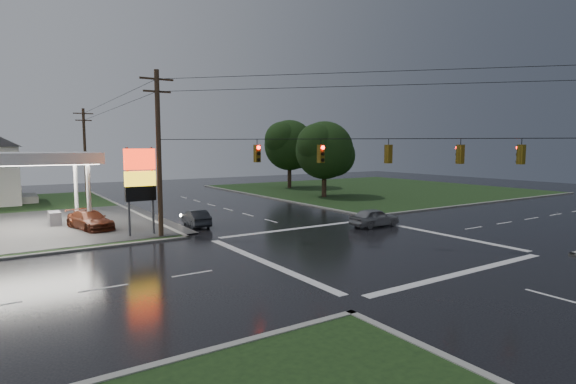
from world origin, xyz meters
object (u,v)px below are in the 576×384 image
pylon_sign (140,177)px  tree_ne_far (290,145)px  car_pump (90,220)px  utility_pole_n (85,151)px  tree_ne_near (325,150)px  car_crossing (374,217)px  utility_pole_nw (159,151)px  car_north (196,218)px

pylon_sign → tree_ne_far: 36.35m
car_pump → utility_pole_n: bearing=66.3°
utility_pole_n → car_pump: 23.77m
pylon_sign → tree_ne_near: bearing=25.0°
utility_pole_n → car_crossing: (14.79, -33.45, -4.78)m
tree_ne_far → utility_pole_nw: bearing=-137.4°
utility_pole_n → car_crossing: bearing=-66.1°
utility_pole_n → car_north: bearing=-82.4°
utility_pole_n → car_north: (3.49, -25.96, -4.84)m
utility_pole_n → car_crossing: 36.88m
tree_ne_far → tree_ne_near: bearing=-104.1°
car_north → car_pump: (-6.99, 2.95, 0.06)m
tree_ne_near → tree_ne_far: bearing=75.9°
utility_pole_nw → tree_ne_near: bearing=27.9°
utility_pole_n → tree_ne_near: (23.64, -16.01, 0.09)m
pylon_sign → car_north: (4.49, 1.54, -3.38)m
utility_pole_nw → car_north: size_ratio=2.90×
utility_pole_nw → car_north: utility_pole_nw is taller
utility_pole_n → car_pump: (-3.50, -23.02, -4.78)m
tree_ne_near → car_pump: bearing=-165.5°
utility_pole_n → tree_ne_near: size_ratio=1.17×
tree_ne_far → car_pump: bearing=-147.8°
pylon_sign → car_pump: bearing=119.1°
tree_ne_near → car_crossing: tree_ne_near is taller
utility_pole_nw → tree_ne_far: bearing=42.6°
pylon_sign → utility_pole_n: bearing=87.9°
utility_pole_n → car_crossing: utility_pole_n is taller
tree_ne_near → tree_ne_far: size_ratio=0.92×
tree_ne_near → utility_pole_n: bearing=145.9°
tree_ne_near → utility_pole_nw: bearing=-152.1°
tree_ne_far → car_north: 32.40m
pylon_sign → utility_pole_n: size_ratio=0.57×
tree_ne_near → car_pump: tree_ne_near is taller
utility_pole_n → tree_ne_far: size_ratio=1.07×
pylon_sign → car_crossing: pylon_sign is taller
utility_pole_n → tree_ne_near: bearing=-34.1°
utility_pole_nw → utility_pole_n: bearing=90.0°
car_crossing → tree_ne_near: bearing=-25.5°
car_crossing → car_pump: 21.05m
tree_ne_far → car_north: (-23.16, -21.96, -5.55)m
tree_ne_near → car_pump: 28.45m
utility_pole_nw → tree_ne_far: utility_pole_nw is taller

